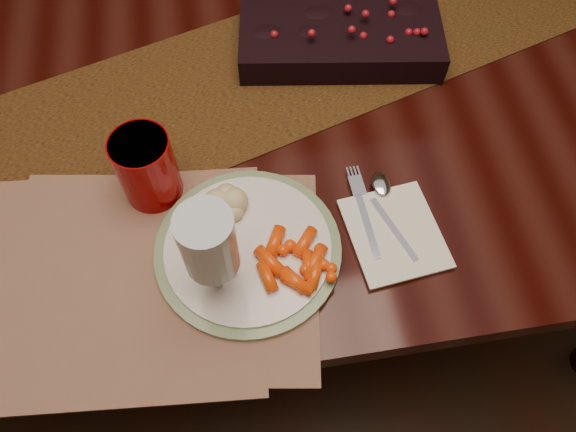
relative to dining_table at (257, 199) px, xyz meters
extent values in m
plane|color=black|center=(0.00, 0.00, -0.38)|extent=(5.00, 5.00, 0.00)
cube|color=black|center=(0.00, 0.00, 0.00)|extent=(1.80, 1.00, 0.75)
cube|color=black|center=(-0.05, 0.00, 0.38)|extent=(1.60, 0.78, 0.00)
cube|color=brown|center=(-0.17, -0.33, 0.38)|extent=(0.51, 0.40, 0.00)
cube|color=brown|center=(-0.27, -0.33, 0.38)|extent=(0.53, 0.41, 0.00)
cylinder|color=white|center=(-0.04, -0.32, 0.39)|extent=(0.32, 0.32, 0.02)
cube|color=white|center=(0.18, -0.33, 0.38)|extent=(0.15, 0.17, 0.01)
cylinder|color=#8B0000|center=(-0.17, -0.19, 0.44)|extent=(0.11, 0.11, 0.12)
camera|label=1|loc=(-0.04, -0.70, 1.13)|focal=35.00mm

